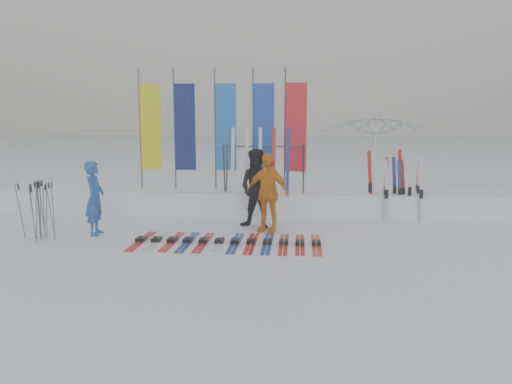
# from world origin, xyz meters

# --- Properties ---
(ground) EXTENTS (120.00, 120.00, 0.00)m
(ground) POSITION_xyz_m (0.00, 0.00, 0.00)
(ground) COLOR white
(ground) RESTS_ON ground
(snow_bank) EXTENTS (14.00, 1.60, 0.60)m
(snow_bank) POSITION_xyz_m (0.00, 4.60, 0.30)
(snow_bank) COLOR white
(snow_bank) RESTS_ON ground
(person_blue) EXTENTS (0.45, 0.62, 1.59)m
(person_blue) POSITION_xyz_m (-3.29, 1.76, 0.80)
(person_blue) COLOR #1E4DB1
(person_blue) RESTS_ON ground
(person_black) EXTENTS (1.04, 0.91, 1.81)m
(person_black) POSITION_xyz_m (0.14, 2.72, 0.91)
(person_black) COLOR black
(person_black) RESTS_ON ground
(person_yellow) EXTENTS (1.11, 0.80, 1.75)m
(person_yellow) POSITION_xyz_m (0.38, 2.35, 0.87)
(person_yellow) COLOR orange
(person_yellow) RESTS_ON ground
(tent_canopy) EXTENTS (3.44, 3.48, 2.63)m
(tent_canopy) POSITION_xyz_m (3.22, 5.84, 1.31)
(tent_canopy) COLOR white
(tent_canopy) RESTS_ON ground
(ski_row) EXTENTS (3.74, 1.70, 0.07)m
(ski_row) POSITION_xyz_m (-0.34, 1.25, 0.03)
(ski_row) COLOR #B20E1A
(ski_row) RESTS_ON ground
(pole_cluster) EXTENTS (0.85, 0.63, 1.25)m
(pole_cluster) POSITION_xyz_m (-4.27, 1.25, 0.61)
(pole_cluster) COLOR #595B60
(pole_cluster) RESTS_ON ground
(feather_flags) EXTENTS (4.52, 0.30, 3.20)m
(feather_flags) POSITION_xyz_m (-0.98, 4.82, 2.24)
(feather_flags) COLOR #383A3F
(feather_flags) RESTS_ON ground
(ski_rack) EXTENTS (2.04, 0.80, 1.23)m
(ski_rack) POSITION_xyz_m (0.19, 4.20, 1.38)
(ski_rack) COLOR #383A3F
(ski_rack) RESTS_ON ground
(upright_skis) EXTENTS (1.40, 1.22, 1.69)m
(upright_skis) POSITION_xyz_m (3.62, 4.16, 0.78)
(upright_skis) COLOR navy
(upright_skis) RESTS_ON ground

